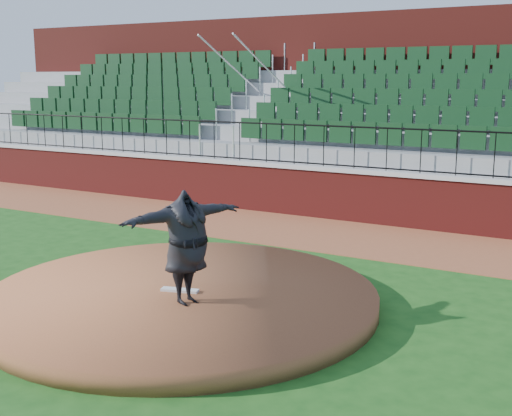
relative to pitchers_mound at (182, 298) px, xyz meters
The scene contains 10 objects.
ground 0.43m from the pitchers_mound, 14.00° to the left, with size 90.00×90.00×0.00m, color #184A15.
warning_track 5.52m from the pitchers_mound, 85.84° to the left, with size 34.00×3.20×0.01m, color brown.
field_wall 7.13m from the pitchers_mound, 86.78° to the left, with size 34.00×0.35×1.20m, color maroon.
wall_cap 7.20m from the pitchers_mound, 86.78° to the left, with size 34.00×0.45×0.10m, color #B7B7B7.
wall_railing 7.31m from the pitchers_mound, 86.78° to the left, with size 34.00×0.05×1.00m, color black, non-canonical shape.
seating_stands 10.07m from the pitchers_mound, 87.67° to the left, with size 34.00×5.10×4.60m, color gray, non-canonical shape.
concourse_wall 12.90m from the pitchers_mound, 88.19° to the left, with size 34.00×0.50×5.50m, color maroon.
pitchers_mound is the anchor object (origin of this frame).
pitching_rubber 0.16m from the pitchers_mound, 79.94° to the right, with size 0.58×0.14×0.04m, color silver.
pitcher 1.14m from the pitchers_mound, 46.11° to the right, with size 2.04×0.56×1.66m, color black.
Camera 1 is at (5.39, -7.93, 3.45)m, focal length 46.16 mm.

